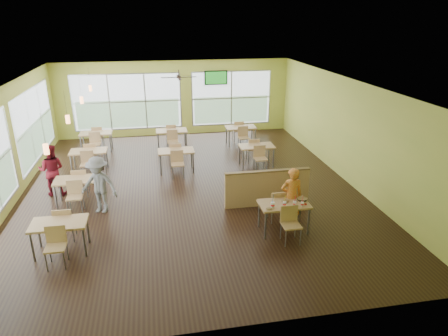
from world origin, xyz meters
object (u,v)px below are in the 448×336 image
Objects in this scene: main_table at (284,208)px; food_basket at (302,199)px; man_plaid at (291,197)px; half_wall_divider at (267,188)px.

main_table is 0.51m from food_basket.
half_wall_divider is at bearing -74.86° from man_plaid.
half_wall_divider reaches higher than food_basket.
main_table reaches higher than food_basket.
half_wall_divider is 1.21m from man_plaid.
man_plaid is (0.28, 0.29, 0.14)m from main_table.
half_wall_divider is at bearing 90.00° from main_table.
main_table is 5.79× the size of food_basket.
man_plaid is at bearing -76.22° from half_wall_divider.
man_plaid reaches higher than main_table.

